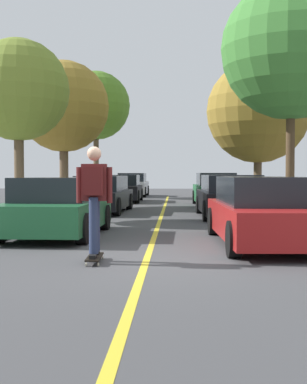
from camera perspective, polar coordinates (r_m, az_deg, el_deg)
ground at (r=8.60m, az=-0.79°, el=-7.57°), size 80.00×80.00×0.00m
center_line at (r=12.56m, az=0.26°, el=-4.50°), size 0.12×39.20×0.01m
parked_car_left_nearest at (r=12.06m, az=-10.62°, el=-1.72°), size 2.05×4.19×1.35m
parked_car_left_near at (r=19.09m, az=-5.73°, el=-0.27°), size 1.98×4.75×1.35m
parked_car_left_far at (r=26.11m, az=-3.52°, el=0.37°), size 1.98×4.23×1.37m
parked_car_left_farthest at (r=32.35m, az=-2.35°, el=0.77°), size 1.93×4.12×1.46m
parked_car_right_nearest at (r=10.64m, az=12.01°, el=-2.13°), size 2.00×4.75×1.37m
parked_car_right_near at (r=17.05m, az=8.42°, el=-0.46°), size 2.06×4.57×1.39m
parked_car_right_far at (r=23.01m, az=6.88°, el=0.23°), size 1.93×4.46×1.46m
street_tree_left_nearest at (r=16.05m, az=-14.76°, el=10.83°), size 3.02×3.02×5.29m
street_tree_left_near at (r=21.99m, az=-9.94°, el=9.28°), size 3.79×3.79×5.99m
street_tree_left_far at (r=30.62m, az=-6.40°, el=9.48°), size 3.99×3.99×7.27m
street_tree_right_nearest at (r=17.71m, az=15.03°, el=15.03°), size 4.51×4.51×7.56m
street_tree_right_near at (r=23.90m, az=11.53°, el=8.71°), size 4.64×4.64×6.41m
skateboard at (r=8.43m, az=-6.55°, el=-7.18°), size 0.26×0.85×0.10m
skateboarder at (r=8.30m, az=-6.60°, el=-0.19°), size 0.58×0.70×1.77m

